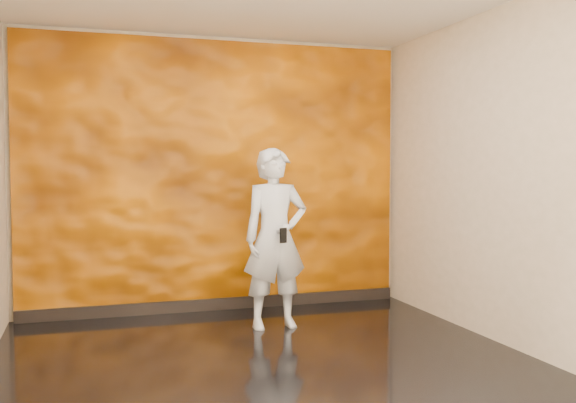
# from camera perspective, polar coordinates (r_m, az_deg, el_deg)

# --- Properties ---
(room) EXTENTS (4.02, 4.02, 2.81)m
(room) POSITION_cam_1_polar(r_m,az_deg,el_deg) (4.71, -1.74, 2.24)
(room) COLOR black
(room) RESTS_ON ground
(feature_wall) EXTENTS (3.90, 0.06, 2.75)m
(feature_wall) POSITION_cam_1_polar(r_m,az_deg,el_deg) (6.62, -6.36, 2.28)
(feature_wall) COLOR #FD8100
(feature_wall) RESTS_ON ground
(baseboard) EXTENTS (3.90, 0.04, 0.12)m
(baseboard) POSITION_cam_1_polar(r_m,az_deg,el_deg) (6.73, -6.23, -9.04)
(baseboard) COLOR black
(baseboard) RESTS_ON ground
(man) EXTENTS (0.61, 0.41, 1.64)m
(man) POSITION_cam_1_polar(r_m,az_deg,el_deg) (5.86, -1.13, -3.27)
(man) COLOR #A0A5B0
(man) RESTS_ON ground
(phone) EXTENTS (0.07, 0.04, 0.13)m
(phone) POSITION_cam_1_polar(r_m,az_deg,el_deg) (5.63, -0.43, -3.03)
(phone) COLOR black
(phone) RESTS_ON man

